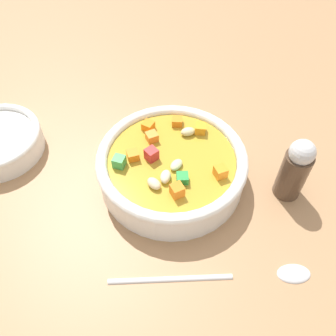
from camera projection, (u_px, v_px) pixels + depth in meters
The scene contains 4 objects.
ground_plane at pixel (168, 183), 48.41cm from camera, with size 140.00×140.00×2.00cm, color #9E754F.
soup_bowl_main at pixel (168, 166), 45.60cm from camera, with size 18.84×18.84×5.62cm.
spoon at pixel (240, 274), 38.92cm from camera, with size 2.80×22.50×0.99cm.
pepper_shaker at pixel (291, 169), 42.84cm from camera, with size 3.38×3.38×9.07cm.
Camera 1 is at (-28.81, -0.48, 37.95)cm, focal length 38.57 mm.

